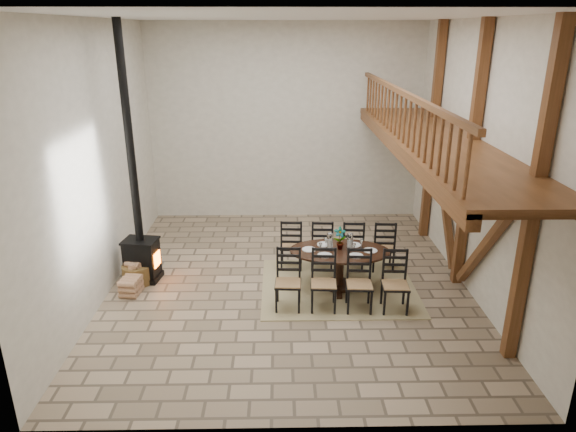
{
  "coord_description": "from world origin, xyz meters",
  "views": [
    {
      "loc": [
        -0.19,
        -9.23,
        4.81
      ],
      "look_at": [
        -0.01,
        0.4,
        1.28
      ],
      "focal_mm": 32.0,
      "sensor_mm": 36.0,
      "label": 1
    }
  ],
  "objects_px": {
    "dining_table": "(339,269)",
    "log_basket": "(137,273)",
    "wood_stove": "(139,228)",
    "log_stack": "(131,286)"
  },
  "relations": [
    {
      "from": "dining_table",
      "to": "log_basket",
      "type": "distance_m",
      "value": 4.02
    },
    {
      "from": "wood_stove",
      "to": "log_basket",
      "type": "distance_m",
      "value": 0.93
    },
    {
      "from": "log_basket",
      "to": "log_stack",
      "type": "xyz_separation_m",
      "value": [
        -0.0,
        -0.48,
        -0.04
      ]
    },
    {
      "from": "wood_stove",
      "to": "log_basket",
      "type": "bearing_deg",
      "value": -108.46
    },
    {
      "from": "dining_table",
      "to": "log_stack",
      "type": "height_order",
      "value": "dining_table"
    },
    {
      "from": "wood_stove",
      "to": "log_stack",
      "type": "relative_size",
      "value": 9.97
    },
    {
      "from": "wood_stove",
      "to": "log_basket",
      "type": "height_order",
      "value": "wood_stove"
    },
    {
      "from": "dining_table",
      "to": "log_basket",
      "type": "xyz_separation_m",
      "value": [
        -4.01,
        0.27,
        -0.19
      ]
    },
    {
      "from": "dining_table",
      "to": "wood_stove",
      "type": "relative_size",
      "value": 0.5
    },
    {
      "from": "dining_table",
      "to": "wood_stove",
      "type": "height_order",
      "value": "wood_stove"
    }
  ]
}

